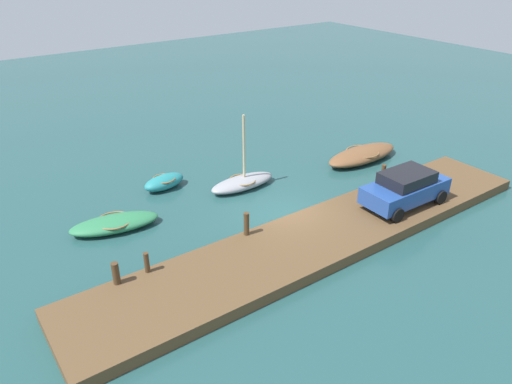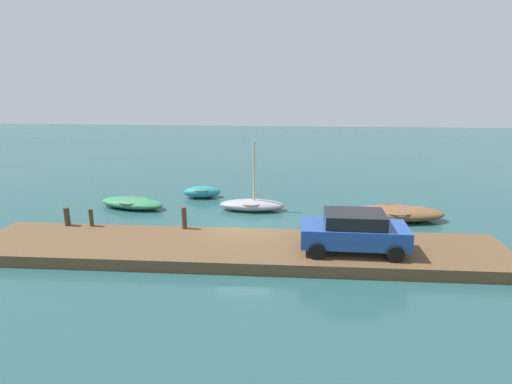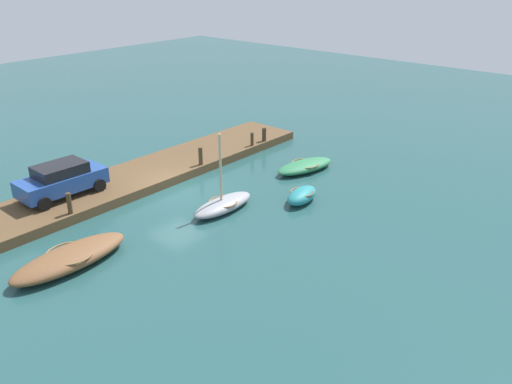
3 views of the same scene
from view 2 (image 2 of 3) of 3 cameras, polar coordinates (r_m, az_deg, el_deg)
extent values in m
plane|color=#234C4C|center=(20.15, -1.45, -5.48)|extent=(84.00, 84.00, 0.00)
cube|color=brown|center=(17.75, -2.26, -7.66)|extent=(21.69, 3.77, 0.48)
ellipsoid|color=brown|center=(22.86, 18.13, -2.72)|extent=(4.93, 1.85, 0.72)
torus|color=olive|center=(22.80, 18.18, -2.25)|extent=(1.88, 1.88, 0.07)
ellipsoid|color=#939399|center=(23.29, -0.53, -1.75)|extent=(3.55, 1.32, 0.60)
torus|color=olive|center=(23.24, -0.53, -1.36)|extent=(1.37, 1.37, 0.07)
cylinder|color=#C6B284|center=(22.79, -0.27, 2.70)|extent=(0.12, 0.12, 3.35)
ellipsoid|color=teal|center=(25.86, -7.22, 0.02)|extent=(2.34, 1.40, 0.70)
torus|color=olive|center=(25.81, -7.23, 0.43)|extent=(1.31, 1.31, 0.07)
ellipsoid|color=#2D7A4C|center=(24.68, -16.22, -1.41)|extent=(3.99, 2.24, 0.57)
torus|color=olive|center=(24.63, -16.24, -1.06)|extent=(1.83, 1.83, 0.07)
cylinder|color=#47331E|center=(21.43, -23.96, -3.01)|extent=(0.26, 0.26, 0.85)
cylinder|color=#47331E|center=(20.92, -21.18, -3.20)|extent=(0.19, 0.19, 0.81)
cylinder|color=#47331E|center=(19.45, -9.58, -3.43)|extent=(0.23, 0.23, 0.99)
cylinder|color=#47331E|center=(19.23, 14.59, -3.97)|extent=(0.21, 0.21, 0.99)
cube|color=#234793|center=(17.15, 12.92, -5.53)|extent=(4.14, 1.84, 0.76)
cube|color=black|center=(16.93, 13.05, -3.51)|extent=(2.33, 1.59, 0.52)
cylinder|color=black|center=(18.34, 16.98, -5.69)|extent=(0.64, 0.23, 0.64)
cylinder|color=black|center=(16.75, 18.15, -7.87)|extent=(0.64, 0.23, 0.64)
cylinder|color=black|center=(17.97, 7.93, -5.58)|extent=(0.64, 0.23, 0.64)
cylinder|color=black|center=(16.34, 8.18, -7.81)|extent=(0.64, 0.23, 0.64)
camera|label=1|loc=(15.02, -74.74, 19.83)|focal=34.16mm
camera|label=3|loc=(40.84, 26.28, 19.40)|focal=37.15mm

